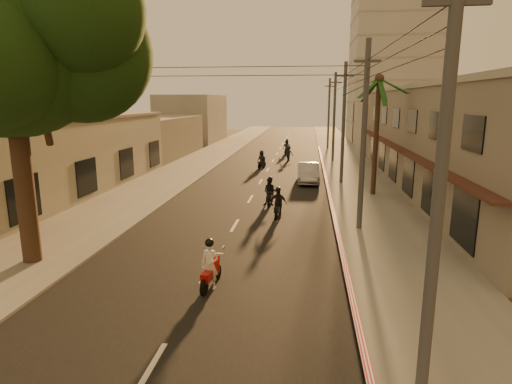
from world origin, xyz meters
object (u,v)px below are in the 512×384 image
scooter_mid_a (270,192)px  parked_car (308,173)px  palm_tree (379,86)px  scooter_far_b (288,154)px  scooter_mid_b (278,204)px  scooter_red (210,266)px  broadleaf_tree (20,36)px  scooter_far_a (262,160)px  scooter_far_c (287,147)px

scooter_mid_a → parked_car: (2.28, 7.66, -0.05)m
parked_car → palm_tree: bearing=-46.4°
palm_tree → scooter_far_b: size_ratio=4.79×
palm_tree → scooter_mid_b: (-5.93, -6.17, -6.38)m
parked_car → scooter_mid_b: bearing=-100.9°
scooter_mid_a → parked_car: 7.99m
palm_tree → scooter_red: size_ratio=4.53×
broadleaf_tree → palm_tree: (14.61, 13.86, -1.33)m
palm_tree → scooter_mid_b: 10.67m
scooter_mid_a → palm_tree: bearing=31.4°
broadleaf_tree → scooter_red: broadleaf_tree is taller
broadleaf_tree → scooter_far_a: (5.96, 24.72, -7.69)m
palm_tree → scooter_mid_b: bearing=-133.8°
palm_tree → scooter_far_a: palm_tree is taller
scooter_mid_a → scooter_far_a: bearing=102.0°
scooter_mid_a → broadleaf_tree: bearing=-123.8°
parked_car → scooter_far_c: scooter_far_c is taller
scooter_far_a → scooter_far_b: (2.27, 5.24, -0.02)m
broadleaf_tree → scooter_red: bearing=-12.4°
broadleaf_tree → scooter_red: size_ratio=6.69×
scooter_mid_b → scooter_far_a: (-2.72, 17.03, 0.01)m
broadleaf_tree → scooter_far_a: bearing=76.4°
scooter_red → scooter_far_b: (1.19, 31.50, -0.02)m
scooter_far_c → scooter_mid_b: bearing=-81.7°
scooter_far_b → scooter_far_a: bearing=-110.8°
scooter_mid_a → scooter_mid_b: scooter_mid_a is taller
scooter_far_b → scooter_far_c: (-0.46, 5.58, 0.05)m
palm_tree → scooter_red: palm_tree is taller
broadleaf_tree → scooter_mid_a: bearing=52.4°
broadleaf_tree → scooter_far_a: size_ratio=7.04×
scooter_red → scooter_mid_a: 12.00m
broadleaf_tree → scooter_far_c: broadleaf_tree is taller
scooter_far_b → parked_car: size_ratio=0.37×
scooter_red → scooter_far_b: scooter_red is taller
scooter_mid_a → scooter_mid_b: bearing=-72.5°
broadleaf_tree → scooter_mid_b: 13.92m
broadleaf_tree → parked_car: bearing=60.3°
palm_tree → scooter_far_c: (-6.84, 21.67, -6.34)m
scooter_far_a → scooter_far_c: scooter_far_c is taller
palm_tree → scooter_far_c: 23.60m
scooter_far_b → parked_car: 12.06m
scooter_red → parked_car: (3.26, 19.62, -0.03)m
scooter_far_a → parked_car: bearing=-40.0°
scooter_far_b → scooter_far_c: bearing=97.3°
scooter_red → scooter_mid_b: bearing=87.9°
scooter_red → scooter_mid_a: scooter_red is taller
scooter_red → scooter_far_b: 31.52m
scooter_mid_a → scooter_far_c: scooter_far_c is taller
scooter_red → scooter_far_c: (0.73, 37.08, 0.03)m
scooter_far_a → scooter_far_b: size_ratio=1.00×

